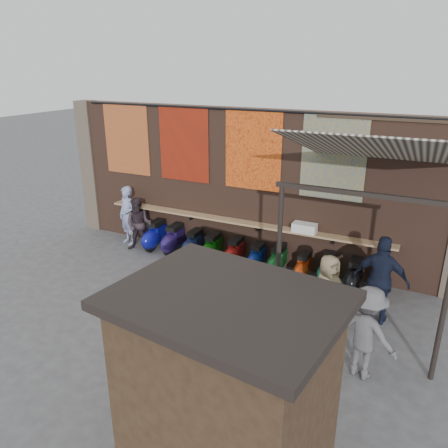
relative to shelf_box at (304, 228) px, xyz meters
The scene contains 35 objects.
ground 3.16m from the shelf_box, 127.80° to the right, with size 70.00×70.00×0.00m, color #474749.
brick_wall 1.98m from the shelf_box, 167.36° to the left, with size 10.00×0.40×4.00m, color brown.
pier_left 7.04m from the shelf_box, behind, with size 0.50×0.50×4.00m, color #4C4238.
eating_counter 1.79m from the shelf_box, behind, with size 8.00×0.32×0.05m, color #9E7A51.
shelf_box is the anchor object (origin of this frame).
tapestry_redgold 5.67m from the shelf_box, behind, with size 1.50×0.02×2.00m, color maroon.
tapestry_sun 3.91m from the shelf_box, behind, with size 1.50×0.02×2.00m, color red.
tapestry_orange 2.31m from the shelf_box, behind, with size 1.50×0.02×2.00m, color orange.
tapestry_multi 1.84m from the shelf_box, 19.24° to the left, with size 1.50×0.02×2.00m, color #245586.
hang_rail 3.28m from the shelf_box, behind, with size 0.06×0.06×9.50m, color black.
scooter_stool_0 4.34m from the shelf_box, behind, with size 0.39×0.86×0.81m, color #0E128D, non-canonical shape.
scooter_stool_1 3.74m from the shelf_box, behind, with size 0.37×0.83×0.79m, color #22154F, non-canonical shape.
scooter_stool_2 3.12m from the shelf_box, behind, with size 0.35×0.79×0.75m, color #16214E, non-canonical shape.
scooter_stool_3 2.57m from the shelf_box, behind, with size 0.36×0.79×0.75m, color #0C590D, non-canonical shape.
scooter_stool_4 1.97m from the shelf_box, 169.90° to the right, with size 0.35×0.77×0.73m, color maroon, non-canonical shape.
scooter_stool_5 1.45m from the shelf_box, 162.71° to the right, with size 0.33×0.74×0.70m, color navy, non-canonical shape.
scooter_stool_6 1.06m from the shelf_box, 152.18° to the right, with size 0.36×0.79×0.75m, color #0F4E1E, non-canonical shape.
scooter_stool_7 0.97m from the shelf_box, 70.39° to the right, with size 0.32×0.71×0.67m, color #A9310D, non-canonical shape.
scooter_stool_8 1.14m from the shelf_box, 20.00° to the right, with size 0.35×0.78×0.74m, color #1B6C50, non-canonical shape.
scooter_stool_9 1.63m from the shelf_box, 12.78° to the right, with size 0.36×0.79×0.75m, color black, non-canonical shape.
scooter_stool_10 2.15m from the shelf_box, ahead, with size 0.33×0.73×0.69m, color #81320B, non-canonical shape.
diner_left 5.21m from the shelf_box, behind, with size 0.63×0.42×1.74m, color #8792C5.
diner_right 4.65m from the shelf_box, behind, with size 0.75×0.59×1.55m, color #31262D.
shopper_navy 2.51m from the shelf_box, 36.11° to the right, with size 1.10×0.46×1.88m, color #161B31.
shopper_grey 3.90m from the shelf_box, 58.53° to the right, with size 1.08×0.62×1.67m, color #59585D.
shopper_tan 2.28m from the shelf_box, 61.27° to the right, with size 0.73×0.47×1.49m, color #897A57.
market_stall 6.04m from the shelf_box, 82.95° to the right, with size 2.28×1.71×2.47m, color black.
stall_roof 6.18m from the shelf_box, 82.95° to the right, with size 2.56×1.97×0.12m, color black.
stall_sign 5.22m from the shelf_box, 80.46° to the right, with size 1.20×0.04×0.50m, color gold.
stall_shelf 5.20m from the shelf_box, 80.46° to the right, with size 1.90×0.10×0.06m, color #473321.
awning_canvas 3.20m from the shelf_box, 39.21° to the right, with size 3.20×3.40×0.03m, color beige.
awning_ledger 3.21m from the shelf_box, ahead, with size 3.30×0.08×0.12m, color #33261C.
awning_header 3.84m from the shelf_box, 59.39° to the right, with size 3.00×0.08×0.08m, color black.
awning_post_left 2.93m from the shelf_box, 83.79° to the right, with size 0.09×0.09×3.10m, color black.
awning_post_right 4.27m from the shelf_box, 42.95° to the right, with size 0.09×0.09×3.10m, color black.
Camera 1 is at (4.37, -7.59, 5.04)m, focal length 35.00 mm.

